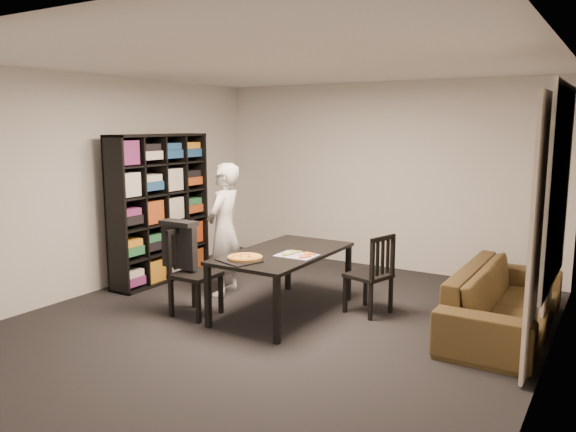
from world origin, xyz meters
The scene contains 16 objects.
room centered at (0.00, 0.00, 1.30)m, with size 5.01×5.51×2.61m.
window_pane centered at (2.48, 0.60, 1.50)m, with size 0.02×1.40×1.60m, color black.
window_frame centered at (2.48, 0.60, 1.50)m, with size 0.03×1.52×1.72m, color white.
curtain_left centered at (2.40, 0.08, 1.15)m, with size 0.03×0.70×2.25m, color beige.
curtain_right centered at (2.40, 1.12, 1.15)m, with size 0.03×0.70×2.25m, color beige.
bookshelf centered at (-2.16, 0.60, 0.95)m, with size 0.35×1.50×1.90m, color black.
dining_table centered at (-0.10, 0.31, 0.62)m, with size 0.91×1.63×0.68m.
chair_left centered at (-0.95, -0.24, 0.53)m, with size 0.43×0.43×0.93m.
chair_right centered at (0.76, 0.76, 0.50)m, with size 0.50×0.50×0.87m.
draped_jacket centered at (-1.08, -0.24, 0.77)m, with size 0.43×0.18×0.52m.
person centered at (-1.06, 0.53, 0.79)m, with size 0.57×0.38×1.58m, color silver.
baking_tray centered at (-0.25, -0.29, 0.69)m, with size 0.40×0.32×0.01m, color black.
pepperoni_pizza centered at (-0.23, -0.21, 0.71)m, with size 0.35×0.35×0.03m.
kitchen_towel centered at (0.12, 0.21, 0.68)m, with size 0.40×0.30×0.01m, color white.
pizza_slices centered at (0.12, 0.23, 0.69)m, with size 0.37×0.31×0.01m, color gold, non-canonical shape.
sofa centered at (2.04, 0.99, 0.31)m, with size 2.13×0.83×0.62m, color #45341B.
Camera 1 is at (2.97, -4.66, 2.02)m, focal length 35.00 mm.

